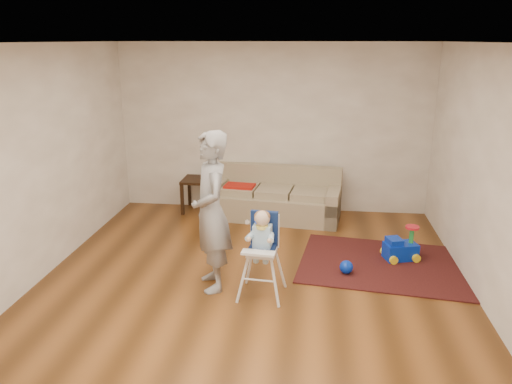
# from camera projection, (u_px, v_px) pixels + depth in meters

# --- Properties ---
(ground) EXTENTS (5.50, 5.50, 0.00)m
(ground) POSITION_uv_depth(u_px,v_px,m) (252.00, 284.00, 5.81)
(ground) COLOR #4B2A10
(ground) RESTS_ON ground
(room_envelope) EXTENTS (5.04, 5.52, 2.72)m
(room_envelope) POSITION_uv_depth(u_px,v_px,m) (257.00, 117.00, 5.76)
(room_envelope) COLOR beige
(room_envelope) RESTS_ON ground
(sofa) EXTENTS (2.12, 1.07, 0.79)m
(sofa) POSITION_uv_depth(u_px,v_px,m) (275.00, 194.00, 7.87)
(sofa) COLOR tan
(sofa) RESTS_ON ground
(side_table) EXTENTS (0.55, 0.55, 0.55)m
(side_table) POSITION_uv_depth(u_px,v_px,m) (200.00, 194.00, 8.24)
(side_table) COLOR black
(side_table) RESTS_ON ground
(area_rug) EXTENTS (2.23, 1.78, 0.02)m
(area_rug) POSITION_uv_depth(u_px,v_px,m) (383.00, 264.00, 6.30)
(area_rug) COLOR black
(area_rug) RESTS_ON ground
(ride_on_toy) EXTENTS (0.47, 0.39, 0.44)m
(ride_on_toy) POSITION_uv_depth(u_px,v_px,m) (401.00, 243.00, 6.38)
(ride_on_toy) COLOR #072DC2
(ride_on_toy) RESTS_ON area_rug
(toy_ball) EXTENTS (0.16, 0.16, 0.16)m
(toy_ball) POSITION_uv_depth(u_px,v_px,m) (346.00, 267.00, 6.02)
(toy_ball) COLOR #072DC2
(toy_ball) RESTS_ON area_rug
(high_chair) EXTENTS (0.50, 0.50, 1.00)m
(high_chair) POSITION_uv_depth(u_px,v_px,m) (262.00, 255.00, 5.43)
(high_chair) COLOR silver
(high_chair) RESTS_ON ground
(adult) EXTENTS (0.65, 0.77, 1.81)m
(adult) POSITION_uv_depth(u_px,v_px,m) (211.00, 212.00, 5.50)
(adult) COLOR #949396
(adult) RESTS_ON ground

